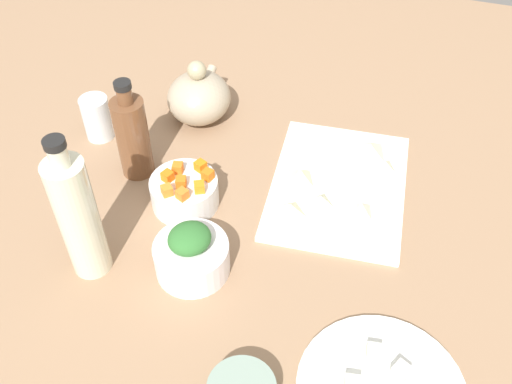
{
  "coord_description": "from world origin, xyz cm",
  "views": [
    {
      "loc": [
        -68.59,
        -22.2,
        81.33
      ],
      "look_at": [
        0.0,
        0.0,
        8.0
      ],
      "focal_mm": 40.81,
      "sensor_mm": 36.0,
      "label": 1
    }
  ],
  "objects_px": {
    "bottle_0": "(132,136)",
    "drinking_glass_0": "(97,118)",
    "bowl_greens": "(192,258)",
    "cutting_board": "(338,186)",
    "bottle_1": "(78,217)",
    "teapot": "(199,97)",
    "bowl_carrots": "(185,192)"
  },
  "relations": [
    {
      "from": "cutting_board",
      "to": "bowl_carrots",
      "type": "xyz_separation_m",
      "value": [
        -0.13,
        0.26,
        0.02
      ]
    },
    {
      "from": "drinking_glass_0",
      "to": "bowl_greens",
      "type": "bearing_deg",
      "value": -129.8
    },
    {
      "from": "cutting_board",
      "to": "drinking_glass_0",
      "type": "relative_size",
      "value": 3.58
    },
    {
      "from": "teapot",
      "to": "bottle_1",
      "type": "distance_m",
      "value": 0.43
    },
    {
      "from": "teapot",
      "to": "bottle_0",
      "type": "relative_size",
      "value": 0.76
    },
    {
      "from": "bowl_greens",
      "to": "bottle_1",
      "type": "bearing_deg",
      "value": 104.91
    },
    {
      "from": "bottle_1",
      "to": "cutting_board",
      "type": "bearing_deg",
      "value": -49.01
    },
    {
      "from": "bowl_carrots",
      "to": "bottle_0",
      "type": "distance_m",
      "value": 0.15
    },
    {
      "from": "teapot",
      "to": "bottle_1",
      "type": "xyz_separation_m",
      "value": [
        -0.43,
        0.02,
        0.07
      ]
    },
    {
      "from": "bottle_0",
      "to": "drinking_glass_0",
      "type": "relative_size",
      "value": 2.23
    },
    {
      "from": "bottle_0",
      "to": "drinking_glass_0",
      "type": "xyz_separation_m",
      "value": [
        0.07,
        0.12,
        -0.04
      ]
    },
    {
      "from": "bowl_greens",
      "to": "drinking_glass_0",
      "type": "height_order",
      "value": "drinking_glass_0"
    },
    {
      "from": "cutting_board",
      "to": "bowl_greens",
      "type": "relative_size",
      "value": 2.68
    },
    {
      "from": "bowl_carrots",
      "to": "drinking_glass_0",
      "type": "xyz_separation_m",
      "value": [
        0.13,
        0.24,
        0.02
      ]
    },
    {
      "from": "bowl_carrots",
      "to": "bottle_1",
      "type": "relative_size",
      "value": 0.45
    },
    {
      "from": "cutting_board",
      "to": "bottle_1",
      "type": "relative_size",
      "value": 1.21
    },
    {
      "from": "cutting_board",
      "to": "teapot",
      "type": "bearing_deg",
      "value": 69.85
    },
    {
      "from": "bottle_0",
      "to": "drinking_glass_0",
      "type": "distance_m",
      "value": 0.15
    },
    {
      "from": "cutting_board",
      "to": "bottle_1",
      "type": "xyz_separation_m",
      "value": [
        -0.31,
        0.35,
        0.11
      ]
    },
    {
      "from": "bowl_greens",
      "to": "cutting_board",
      "type": "bearing_deg",
      "value": -35.76
    },
    {
      "from": "cutting_board",
      "to": "bowl_carrots",
      "type": "height_order",
      "value": "bowl_carrots"
    },
    {
      "from": "bottle_1",
      "to": "bottle_0",
      "type": "bearing_deg",
      "value": 7.2
    },
    {
      "from": "cutting_board",
      "to": "bottle_1",
      "type": "distance_m",
      "value": 0.48
    },
    {
      "from": "bowl_greens",
      "to": "drinking_glass_0",
      "type": "relative_size",
      "value": 1.33
    },
    {
      "from": "bowl_carrots",
      "to": "bottle_1",
      "type": "xyz_separation_m",
      "value": [
        -0.18,
        0.09,
        0.09
      ]
    },
    {
      "from": "cutting_board",
      "to": "bowl_greens",
      "type": "xyz_separation_m",
      "value": [
        -0.26,
        0.19,
        0.02
      ]
    },
    {
      "from": "bottle_0",
      "to": "drinking_glass_0",
      "type": "height_order",
      "value": "bottle_0"
    },
    {
      "from": "bowl_greens",
      "to": "teapot",
      "type": "relative_size",
      "value": 0.79
    },
    {
      "from": "teapot",
      "to": "bottle_0",
      "type": "xyz_separation_m",
      "value": [
        -0.19,
        0.05,
        0.03
      ]
    },
    {
      "from": "teapot",
      "to": "bowl_greens",
      "type": "bearing_deg",
      "value": -159.98
    },
    {
      "from": "teapot",
      "to": "drinking_glass_0",
      "type": "distance_m",
      "value": 0.21
    },
    {
      "from": "bowl_greens",
      "to": "bottle_0",
      "type": "distance_m",
      "value": 0.28
    }
  ]
}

